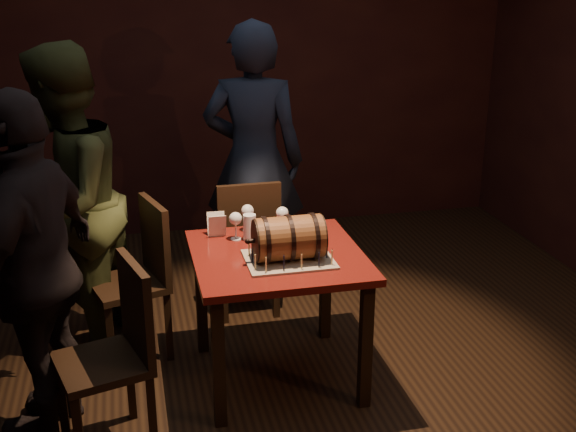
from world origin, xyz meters
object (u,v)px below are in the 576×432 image
Objects in this scene: person_left_front at (37,270)px; barrel_cake at (289,238)px; chair_back at (247,240)px; wine_glass_left at (235,220)px; wine_glass_mid at (248,212)px; wine_glass_right at (282,214)px; person_left_rear at (66,205)px; pub_table at (278,272)px; chair_left_front at (118,346)px; pint_of_ale at (250,228)px; person_back at (254,161)px; chair_left_rear at (141,271)px.

barrel_cake is at bearing 116.37° from person_left_front.
person_left_front reaches higher than chair_back.
wine_glass_left is 1.00× the size of wine_glass_mid.
wine_glass_right is 0.09× the size of person_left_rear.
chair_left_front is (-0.85, -0.40, -0.12)m from pub_table.
pint_of_ale is 0.08× the size of person_left_rear.
person_left_front is at bearing -152.93° from wine_glass_mid.
person_back is (0.19, 0.83, 0.07)m from wine_glass_mid.
chair_back is (0.08, 0.57, -0.30)m from pint_of_ale.
pub_table is at bearing 102.72° from person_back.
barrel_cake is 0.44× the size of chair_back.
pint_of_ale is 1.02m from chair_left_front.
wine_glass_left is 0.09× the size of person_left_rear.
barrel_cake reaches higher than wine_glass_right.
chair_left_rear reaches higher than wine_glass_mid.
person_back is at bearing 73.69° from wine_glass_left.
person_left_rear is (-0.25, 1.00, 0.39)m from chair_left_front.
wine_glass_right is 0.17× the size of chair_left_rear.
barrel_cake is 1.34m from person_left_rear.
pub_table is at bearing -63.65° from pint_of_ale.
barrel_cake is at bearing -71.41° from pub_table.
chair_left_rear is at bearing 59.68° from person_back.
pub_table is at bearing 108.59° from barrel_cake.
pub_table is 0.97× the size of chair_left_front.
wine_glass_left is 0.99m from person_back.
person_left_front reaches higher than barrel_cake.
wine_glass_mid is 0.09× the size of person_left_rear.
chair_left_rear is (-0.75, 0.56, -0.35)m from barrel_cake.
person_back reaches higher than chair_left_front.
pub_table is 1.28m from person_left_rear.
chair_back reaches higher than wine_glass_mid.
wine_glass_left is 0.17× the size of chair_back.
chair_left_rear is 0.50× the size of person_back.
chair_left_rear is (-0.69, -0.34, 0.00)m from chair_back.
person_left_rear is at bearing 104.16° from chair_left_front.
person_back is (0.95, 1.60, 0.42)m from chair_left_front.
person_left_rear is at bearing 151.72° from pub_table.
pint_of_ale is 0.72m from chair_left_rear.
pint_of_ale is 1.07m from person_left_rear.
wine_glass_right is 0.17× the size of chair_back.
person_left_front reaches higher than chair_left_rear.
chair_left_front is (-0.14, -0.86, 0.00)m from chair_left_rear.
person_left_rear is at bearing -169.62° from chair_back.
person_left_rear is at bearing 159.37° from wine_glass_left.
chair_back is 1.56m from person_left_front.
chair_left_front is (-0.74, -0.63, -0.30)m from pint_of_ale.
person_back is at bearing 42.48° from chair_left_rear.
wine_glass_mid is at bearing 98.25° from person_left_rear.
chair_left_front reaches higher than wine_glass_right.
person_left_rear is at bearing 159.47° from pint_of_ale.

